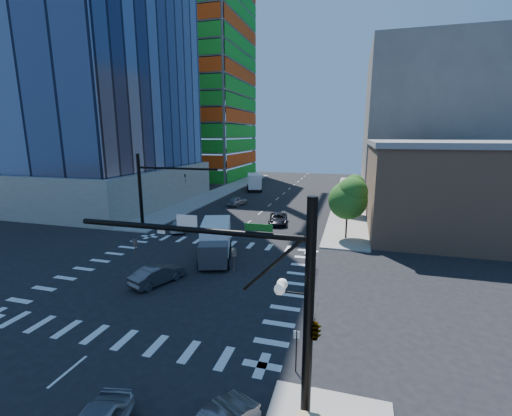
% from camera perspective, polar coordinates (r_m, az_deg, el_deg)
% --- Properties ---
extents(ground, '(160.00, 160.00, 0.00)m').
position_cam_1_polar(ground, '(29.12, -11.94, -11.01)').
color(ground, black).
rests_on(ground, ground).
extents(road_markings, '(20.00, 20.00, 0.01)m').
position_cam_1_polar(road_markings, '(29.11, -11.94, -11.00)').
color(road_markings, silver).
rests_on(road_markings, ground).
extents(sidewalk_ne, '(5.00, 60.00, 0.15)m').
position_cam_1_polar(sidewalk_ne, '(64.57, 15.27, 1.65)').
color(sidewalk_ne, gray).
rests_on(sidewalk_ne, ground).
extents(sidewalk_nw, '(5.00, 60.00, 0.15)m').
position_cam_1_polar(sidewalk_nw, '(69.35, -5.85, 2.71)').
color(sidewalk_nw, gray).
rests_on(sidewalk_nw, ground).
extents(construction_building, '(25.16, 34.50, 70.60)m').
position_cam_1_polar(construction_building, '(95.44, -9.92, 19.94)').
color(construction_building, slate).
rests_on(construction_building, ground).
extents(commercial_building, '(20.50, 22.50, 10.60)m').
position_cam_1_polar(commercial_building, '(47.56, 30.54, 3.19)').
color(commercial_building, '#9D745B').
rests_on(commercial_building, ground).
extents(bg_building_ne, '(24.00, 30.00, 28.00)m').
position_cam_1_polar(bg_building_ne, '(79.90, 26.71, 12.78)').
color(bg_building_ne, '#635D59').
rests_on(bg_building_ne, ground).
extents(signal_mast_se, '(10.51, 2.48, 9.00)m').
position_cam_1_polar(signal_mast_se, '(13.80, 4.99, -15.05)').
color(signal_mast_se, black).
rests_on(signal_mast_se, sidewalk_se).
extents(signal_mast_nw, '(10.20, 0.40, 9.00)m').
position_cam_1_polar(signal_mast_nw, '(42.25, -17.12, 3.66)').
color(signal_mast_nw, black).
rests_on(signal_mast_nw, sidewalk_nw).
extents(tree_south, '(4.16, 4.16, 6.82)m').
position_cam_1_polar(tree_south, '(38.06, 15.27, 1.66)').
color(tree_south, '#382316').
rests_on(tree_south, sidewalk_ne).
extents(tree_north, '(3.54, 3.52, 5.78)m').
position_cam_1_polar(tree_north, '(50.02, 15.77, 3.23)').
color(tree_north, '#382316').
rests_on(tree_north, sidewalk_ne).
extents(no_parking_sign, '(0.30, 0.06, 2.20)m').
position_cam_1_polar(no_parking_sign, '(17.76, 6.74, -21.93)').
color(no_parking_sign, black).
rests_on(no_parking_sign, ground).
extents(car_nb_far, '(3.07, 5.27, 1.38)m').
position_cam_1_polar(car_nb_far, '(44.29, 3.70, -1.79)').
color(car_nb_far, black).
rests_on(car_nb_far, ground).
extents(car_sb_near, '(3.31, 5.05, 1.36)m').
position_cam_1_polar(car_sb_near, '(42.17, -12.55, -2.78)').
color(car_sb_near, silver).
rests_on(car_sb_near, ground).
extents(car_sb_mid, '(2.67, 4.54, 1.45)m').
position_cam_1_polar(car_sb_mid, '(55.94, -3.16, 1.18)').
color(car_sb_mid, '#9FA2A6').
rests_on(car_sb_mid, ground).
extents(car_sb_cross, '(3.04, 4.66, 1.45)m').
position_cam_1_polar(car_sb_cross, '(27.98, -16.09, -10.60)').
color(car_sb_cross, '#454449').
rests_on(car_sb_cross, ground).
extents(box_truck_near, '(4.59, 6.93, 3.36)m').
position_cam_1_polar(box_truck_near, '(31.73, -6.79, -6.00)').
color(box_truck_near, black).
rests_on(box_truck_near, ground).
extents(box_truck_far, '(4.83, 7.21, 3.49)m').
position_cam_1_polar(box_truck_far, '(71.29, -0.31, 4.23)').
color(box_truck_far, black).
rests_on(box_truck_far, ground).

